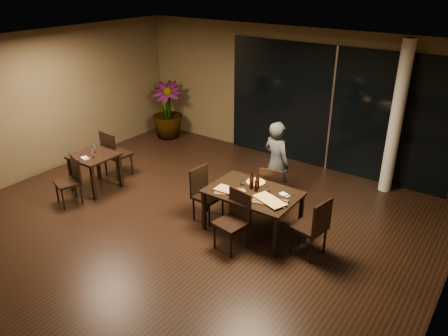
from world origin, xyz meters
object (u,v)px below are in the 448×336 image
chair_side_near (71,178)px  bottle_a (252,180)px  bottle_b (256,184)px  chair_main_left (204,191)px  chair_side_far (114,152)px  chair_main_near (235,217)px  chair_main_far (272,188)px  bottle_c (258,181)px  chair_main_right (314,225)px  main_table (253,196)px  side_table (94,161)px  potted_plant (167,110)px  diner (276,163)px

chair_side_near → bottle_a: (3.24, 1.20, 0.40)m
bottle_b → chair_main_left: bearing=-169.5°
chair_side_far → bottle_a: (3.44, -0.03, 0.34)m
chair_main_near → chair_main_far: bearing=101.0°
bottle_c → chair_main_right: bearing=-10.2°
chair_side_near → bottle_c: (3.32, 1.27, 0.38)m
main_table → chair_side_far: size_ratio=1.45×
bottle_b → chair_side_near: bearing=-160.8°
chair_side_far → bottle_b: chair_side_far is taller
chair_main_near → chair_main_right: bearing=33.6°
chair_side_near → chair_main_left: bearing=40.6°
chair_side_far → chair_side_near: chair_side_far is taller
chair_main_far → bottle_c: 0.66m
chair_main_near → bottle_b: size_ratio=3.71×
chair_main_far → chair_side_near: chair_main_far is taller
chair_main_near → bottle_b: (0.02, 0.60, 0.34)m
chair_main_right → main_table: bearing=-83.1°
side_table → bottle_c: 3.47m
main_table → bottle_b: bearing=55.2°
chair_side_far → potted_plant: bearing=-69.5°
chair_main_right → bottle_c: bottle_c is taller
main_table → chair_main_right: 1.15m
main_table → potted_plant: bearing=148.5°
main_table → chair_side_near: (-3.32, -1.12, -0.16)m
chair_main_right → bottle_b: bottle_b is taller
main_table → side_table: bearing=-171.6°
side_table → chair_main_right: chair_main_right is taller
main_table → diner: size_ratio=0.93×
main_table → chair_main_left: chair_main_left is taller
chair_main_far → chair_main_left: bearing=31.5°
main_table → chair_main_near: size_ratio=1.55×
chair_main_near → chair_main_right: (1.13, 0.50, 0.01)m
chair_main_far → diner: size_ratio=0.58×
chair_side_near → chair_main_near: bearing=27.8°
chair_side_near → diner: (3.13, 2.25, 0.29)m
main_table → chair_main_far: size_ratio=1.62×
chair_main_left → chair_side_far: 2.61m
main_table → chair_main_left: bearing=-171.8°
chair_main_left → chair_side_near: bearing=116.2°
side_table → potted_plant: 3.21m
chair_main_right → bottle_b: size_ratio=3.78×
chair_side_near → bottle_b: 3.57m
side_table → chair_main_near: bearing=-0.9°
side_table → bottle_c: size_ratio=2.85×
chair_main_left → chair_main_far: bearing=-44.0°
chair_main_far → chair_main_near: 1.25m
chair_main_right → bottle_a: (-1.22, 0.14, 0.36)m
chair_main_left → diner: 1.48m
diner → bottle_c: (0.19, -0.98, 0.08)m
chair_main_far → potted_plant: size_ratio=0.63×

